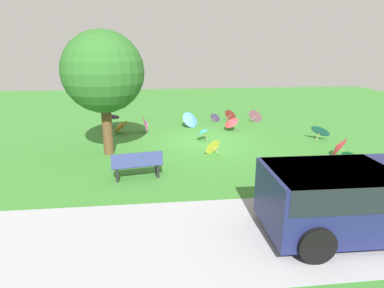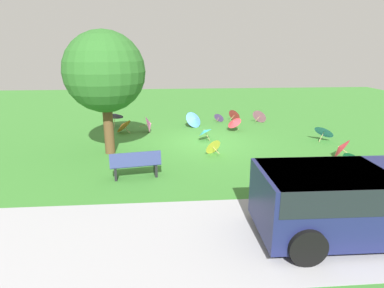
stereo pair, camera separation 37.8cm
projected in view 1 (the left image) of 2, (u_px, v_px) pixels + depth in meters
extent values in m
plane|color=#387A2D|center=(202.00, 142.00, 14.46)|extent=(40.00, 40.00, 0.00)
cube|color=#9E9EA3|center=(250.00, 234.00, 7.34)|extent=(40.00, 3.51, 0.01)
cube|color=#191E4C|center=(369.00, 197.00, 7.20)|extent=(4.63, 1.99, 1.35)
cube|color=black|center=(331.00, 182.00, 7.00)|extent=(2.61, 1.97, 0.55)
cylinder|color=black|center=(316.00, 245.00, 6.27)|extent=(0.76, 0.23, 0.76)
cylinder|color=black|center=(281.00, 201.00, 8.09)|extent=(0.76, 0.23, 0.76)
cube|color=navy|center=(137.00, 165.00, 10.37)|extent=(1.65, 0.71, 0.05)
cube|color=navy|center=(137.00, 160.00, 10.13)|extent=(1.60, 0.38, 0.45)
cube|color=black|center=(117.00, 173.00, 10.27)|extent=(0.15, 0.41, 0.45)
cube|color=black|center=(157.00, 169.00, 10.61)|extent=(0.15, 0.41, 0.45)
cylinder|color=brown|center=(107.00, 126.00, 12.58)|extent=(0.38, 0.38, 2.27)
sphere|color=#286023|center=(103.00, 72.00, 12.01)|extent=(3.03, 3.03, 3.03)
cylinder|color=tan|center=(206.00, 136.00, 14.69)|extent=(0.23, 0.14, 0.38)
cone|color=teal|center=(203.00, 131.00, 14.67)|extent=(0.85, 0.87, 0.45)
sphere|color=tan|center=(202.00, 130.00, 14.67)|extent=(0.06, 0.05, 0.05)
cylinder|color=tan|center=(234.00, 126.00, 16.55)|extent=(0.28, 0.15, 0.40)
cone|color=#D8383F|center=(231.00, 122.00, 16.39)|extent=(0.92, 0.94, 0.54)
sphere|color=tan|center=(230.00, 121.00, 16.35)|extent=(0.06, 0.05, 0.05)
cylinder|color=tan|center=(141.00, 126.00, 15.98)|extent=(0.40, 0.04, 0.12)
cone|color=pink|center=(147.00, 124.00, 16.01)|extent=(0.40, 0.83, 0.83)
sphere|color=tan|center=(148.00, 124.00, 16.01)|extent=(0.05, 0.04, 0.04)
cylinder|color=tan|center=(318.00, 136.00, 14.70)|extent=(0.31, 0.22, 0.41)
cone|color=#4C8CE5|center=(321.00, 130.00, 14.77)|extent=(1.11, 1.13, 0.68)
sphere|color=tan|center=(322.00, 128.00, 14.78)|extent=(0.06, 0.06, 0.05)
cylinder|color=tan|center=(187.00, 122.00, 17.48)|extent=(0.33, 0.40, 0.37)
cone|color=#4C8CE5|center=(191.00, 119.00, 17.20)|extent=(1.13, 1.09, 0.84)
sphere|color=tan|center=(192.00, 118.00, 17.13)|extent=(0.06, 0.06, 0.05)
cylinder|color=tan|center=(345.00, 152.00, 12.43)|extent=(0.38, 0.25, 0.29)
cone|color=#D8383F|center=(338.00, 146.00, 12.49)|extent=(0.94, 1.03, 0.80)
sphere|color=tan|center=(336.00, 145.00, 12.50)|extent=(0.06, 0.06, 0.05)
cylinder|color=tan|center=(253.00, 119.00, 18.11)|extent=(0.31, 0.31, 0.23)
cone|color=pink|center=(256.00, 115.00, 18.26)|extent=(0.92, 0.92, 0.78)
sphere|color=tan|center=(256.00, 115.00, 18.30)|extent=(0.06, 0.06, 0.05)
cylinder|color=tan|center=(214.00, 119.00, 18.28)|extent=(0.18, 0.23, 0.18)
cone|color=purple|center=(215.00, 117.00, 18.39)|extent=(0.69, 0.66, 0.54)
sphere|color=tan|center=(216.00, 117.00, 18.42)|extent=(0.06, 0.06, 0.05)
cylinder|color=tan|center=(111.00, 123.00, 17.04)|extent=(0.05, 0.31, 0.55)
cone|color=purple|center=(111.00, 116.00, 17.12)|extent=(0.96, 0.93, 0.55)
sphere|color=tan|center=(111.00, 114.00, 17.14)|extent=(0.04, 0.05, 0.05)
cylinder|color=tan|center=(216.00, 150.00, 12.63)|extent=(0.22, 0.34, 0.20)
cone|color=yellow|center=(212.00, 146.00, 12.78)|extent=(0.78, 0.69, 0.65)
sphere|color=tan|center=(211.00, 145.00, 12.81)|extent=(0.06, 0.06, 0.05)
cylinder|color=tan|center=(228.00, 117.00, 18.52)|extent=(0.32, 0.29, 0.22)
cone|color=#D8383F|center=(231.00, 114.00, 18.67)|extent=(0.83, 0.85, 0.72)
sphere|color=tan|center=(232.00, 114.00, 18.71)|extent=(0.06, 0.06, 0.05)
cylinder|color=tan|center=(350.00, 166.00, 10.94)|extent=(0.37, 0.16, 0.32)
cone|color=teal|center=(356.00, 159.00, 11.00)|extent=(1.03, 1.13, 0.85)
sphere|color=tan|center=(358.00, 157.00, 11.02)|extent=(0.06, 0.05, 0.05)
cylinder|color=tan|center=(124.00, 130.00, 15.85)|extent=(0.34, 0.17, 0.34)
cone|color=orange|center=(120.00, 126.00, 15.86)|extent=(0.98, 1.06, 0.72)
sphere|color=tan|center=(119.00, 125.00, 15.86)|extent=(0.06, 0.05, 0.05)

